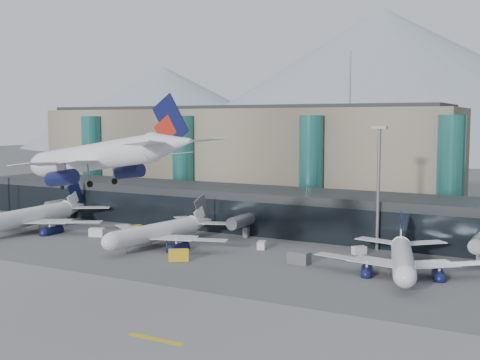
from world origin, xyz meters
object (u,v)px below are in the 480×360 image
(jet_parked_right, at_px, (402,250))
(veh_d, at_px, (359,250))
(jet_parked_mid, at_px, (167,225))
(hero_jet, at_px, (110,148))
(veh_b, at_px, (138,228))
(veh_c, at_px, (299,258))
(lightmast_mid, at_px, (378,181))
(veh_f, at_px, (18,218))
(veh_g, at_px, (262,245))
(veh_a, at_px, (97,232))
(jet_parked_left, at_px, (39,210))
(veh_h, at_px, (179,255))

(jet_parked_right, bearing_deg, veh_d, 31.42)
(jet_parked_mid, distance_m, jet_parked_right, 50.51)
(hero_jet, height_order, veh_b, hero_jet)
(jet_parked_mid, relative_size, veh_c, 8.22)
(lightmast_mid, bearing_deg, veh_d, -112.39)
(lightmast_mid, relative_size, hero_jet, 0.75)
(jet_parked_right, height_order, veh_f, jet_parked_right)
(hero_jet, bearing_deg, veh_f, 154.70)
(hero_jet, height_order, veh_g, hero_jet)
(veh_a, bearing_deg, jet_parked_mid, -16.75)
(veh_d, height_order, veh_g, same)
(lightmast_mid, distance_m, veh_a, 64.54)
(jet_parked_left, bearing_deg, hero_jet, -128.09)
(hero_jet, relative_size, veh_d, 12.41)
(jet_parked_mid, xyz_separation_m, veh_b, (-15.24, 9.36, -3.45))
(veh_f, bearing_deg, jet_parked_mid, -136.06)
(hero_jet, bearing_deg, veh_b, 131.52)
(jet_parked_right, height_order, veh_d, jet_parked_right)
(lightmast_mid, xyz_separation_m, veh_a, (-61.04, -16.09, -13.47))
(jet_parked_mid, xyz_separation_m, veh_f, (-52.39, 5.94, -3.32))
(veh_f, bearing_deg, hero_jet, -161.99)
(jet_parked_left, relative_size, jet_parked_right, 1.20)
(jet_parked_mid, distance_m, veh_h, 15.97)
(hero_jet, distance_m, veh_g, 49.21)
(jet_parked_left, height_order, veh_g, jet_parked_left)
(veh_d, relative_size, veh_h, 0.72)
(veh_d, bearing_deg, veh_c, -166.36)
(jet_parked_right, height_order, veh_g, jet_parked_right)
(veh_h, bearing_deg, jet_parked_right, -18.61)
(veh_d, bearing_deg, veh_a, 143.15)
(jet_parked_left, xyz_separation_m, veh_f, (-14.10, 5.73, -3.91))
(veh_f, relative_size, veh_h, 0.77)
(jet_parked_right, distance_m, veh_a, 69.90)
(veh_d, height_order, veh_h, veh_h)
(veh_h, bearing_deg, veh_c, -12.98)
(jet_parked_left, bearing_deg, veh_g, -88.19)
(hero_jet, xyz_separation_m, veh_g, (2.61, 43.95, -21.98))
(veh_a, distance_m, veh_b, 10.63)
(veh_a, bearing_deg, jet_parked_left, 159.90)
(veh_f, bearing_deg, veh_a, -140.54)
(lightmast_mid, height_order, veh_h, lightmast_mid)
(jet_parked_left, bearing_deg, lightmast_mid, -82.48)
(jet_parked_left, xyz_separation_m, veh_g, (58.40, 5.33, -3.95))
(veh_g, bearing_deg, veh_f, -107.46)
(veh_c, bearing_deg, lightmast_mid, 68.88)
(lightmast_mid, bearing_deg, hero_jet, -114.12)
(jet_parked_mid, distance_m, veh_d, 41.03)
(veh_c, bearing_deg, jet_parked_right, 15.07)
(jet_parked_left, distance_m, veh_a, 19.34)
(hero_jet, xyz_separation_m, jet_parked_left, (-55.79, 38.63, -18.03))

